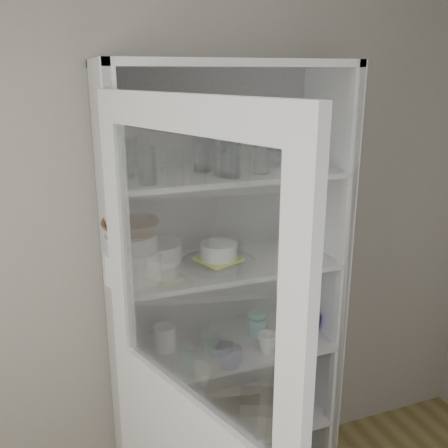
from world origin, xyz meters
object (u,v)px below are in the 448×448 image
object	(u,v)px
goblet_3	(298,142)
cream_bowl	(131,242)
plate_stack_front	(133,264)
measuring_cups	(218,348)
yellow_trivet	(219,259)
goblet_0	(119,151)
plate_stack_back	(156,252)
mug_teal	(289,313)
tin_box	(263,401)
mug_white	(267,343)
white_canister	(165,338)
cream_dish	(185,424)
goblet_2	(281,142)
goblet_1	(203,147)
terracotta_bowl	(130,228)
mug_blue	(307,321)
teal_jar	(257,325)
white_ramekin	(219,251)
grey_bowl_stack	(299,233)
pantry_cabinet	(219,320)
glass_platter	(219,262)

from	to	relation	value
goblet_3	cream_bowl	world-z (taller)	goblet_3
plate_stack_front	measuring_cups	distance (m)	0.57
yellow_trivet	goblet_3	bearing A→B (deg)	13.36
goblet_0	plate_stack_back	bearing A→B (deg)	1.97
mug_teal	tin_box	bearing A→B (deg)	-131.18
mug_white	white_canister	size ratio (longest dim) A/B	0.79
goblet_0	measuring_cups	xyz separation A→B (m)	(0.36, -0.17, -0.87)
mug_teal	cream_dish	world-z (taller)	mug_teal
measuring_cups	goblet_2	bearing A→B (deg)	22.16
goblet_2	measuring_cups	xyz separation A→B (m)	(-0.35, -0.14, -0.87)
goblet_1	tin_box	xyz separation A→B (m)	(0.27, -0.08, -1.26)
terracotta_bowl	goblet_1	bearing A→B (deg)	21.20
mug_blue	mug_teal	size ratio (longest dim) A/B	1.17
mug_teal	measuring_cups	world-z (taller)	mug_teal
plate_stack_front	mug_blue	distance (m)	0.92
teal_jar	white_canister	bearing A→B (deg)	176.44
plate_stack_back	terracotta_bowl	size ratio (longest dim) A/B	1.05
white_ramekin	mug_white	xyz separation A→B (m)	(0.19, -0.11, -0.42)
goblet_0	grey_bowl_stack	bearing A→B (deg)	-6.40
plate_stack_front	grey_bowl_stack	size ratio (longest dim) A/B	1.41
pantry_cabinet	white_ramekin	bearing A→B (deg)	-110.87
plate_stack_front	cream_bowl	xyz separation A→B (m)	(0.00, 0.00, 0.09)
goblet_3	white_ramekin	size ratio (longest dim) A/B	1.17
teal_jar	yellow_trivet	bearing A→B (deg)	-169.37
plate_stack_back	cream_bowl	world-z (taller)	cream_bowl
glass_platter	cream_dish	distance (m)	0.79
goblet_2	plate_stack_front	size ratio (longest dim) A/B	0.84
pantry_cabinet	yellow_trivet	xyz separation A→B (m)	(-0.04, -0.09, 0.34)
measuring_cups	white_ramekin	bearing A→B (deg)	64.89
cream_dish	white_ramekin	bearing A→B (deg)	2.92
cream_bowl	white_canister	bearing A→B (deg)	33.93
plate_stack_front	glass_platter	distance (m)	0.38
goblet_0	grey_bowl_stack	distance (m)	0.89
plate_stack_back	goblet_3	bearing A→B (deg)	-3.49
white_canister	grey_bowl_stack	bearing A→B (deg)	-1.66
goblet_1	white_canister	world-z (taller)	goblet_1
cream_bowl	glass_platter	xyz separation A→B (m)	(0.37, 0.03, -0.15)
pantry_cabinet	plate_stack_back	distance (m)	0.46
terracotta_bowl	glass_platter	bearing A→B (deg)	4.65
measuring_cups	goblet_0	bearing A→B (deg)	153.83
terracotta_bowl	pantry_cabinet	bearing A→B (deg)	16.87
terracotta_bowl	white_canister	xyz separation A→B (m)	(0.14, 0.10, -0.56)
goblet_3	plate_stack_front	distance (m)	0.91
grey_bowl_stack	mug_blue	distance (m)	0.43
white_canister	cream_bowl	bearing A→B (deg)	-146.07
white_ramekin	grey_bowl_stack	xyz separation A→B (m)	(0.41, 0.05, 0.02)
cream_dish	mug_teal	bearing A→B (deg)	10.41
goblet_3	teal_jar	size ratio (longest dim) A/B	1.76
white_canister	cream_dish	size ratio (longest dim) A/B	0.51
cream_dish	goblet_1	bearing A→B (deg)	38.29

